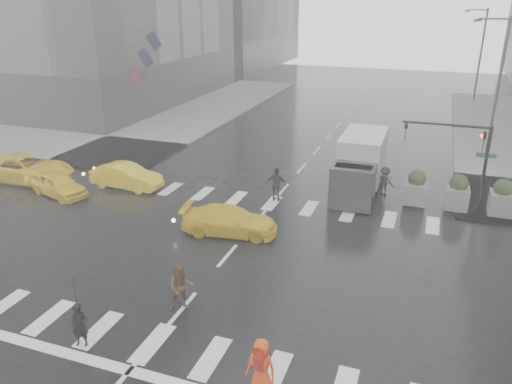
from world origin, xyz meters
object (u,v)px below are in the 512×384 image
at_px(pedestrian_brown, 181,287).
at_px(box_truck, 360,164).
at_px(taxi_front, 59,185).
at_px(taxi_mid, 126,176).
at_px(traffic_signal_pole, 465,151).
at_px(pedestrian_orange, 261,367).

xyz_separation_m(pedestrian_brown, box_truck, (3.97, 13.04, 0.80)).
relative_size(taxi_front, box_truck, 0.62).
bearing_deg(pedestrian_brown, box_truck, 45.42).
relative_size(taxi_front, taxi_mid, 0.90).
bearing_deg(traffic_signal_pole, pedestrian_orange, -109.10).
bearing_deg(pedestrian_orange, box_truck, 95.50).
bearing_deg(traffic_signal_pole, pedestrian_brown, -126.75).
bearing_deg(traffic_signal_pole, taxi_mid, -171.44).
relative_size(traffic_signal_pole, box_truck, 0.76).
bearing_deg(taxi_front, pedestrian_orange, -106.35).
bearing_deg(taxi_front, traffic_signal_pole, -59.28).
distance_m(taxi_mid, box_truck, 12.95).
xyz_separation_m(pedestrian_brown, taxi_mid, (-8.42, 9.42, -0.21)).
bearing_deg(taxi_mid, pedestrian_brown, -136.87).
xyz_separation_m(pedestrian_brown, taxi_front, (-11.16, 7.14, -0.26)).
bearing_deg(taxi_front, pedestrian_brown, -105.56).
relative_size(pedestrian_orange, box_truck, 0.29).
bearing_deg(taxi_front, box_truck, -51.66).
xyz_separation_m(taxi_mid, box_truck, (12.39, 3.61, 1.01)).
relative_size(pedestrian_orange, taxi_mid, 0.42).
xyz_separation_m(traffic_signal_pole, pedestrian_orange, (-5.13, -14.81, -2.35)).
bearing_deg(box_truck, pedestrian_orange, -90.68).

